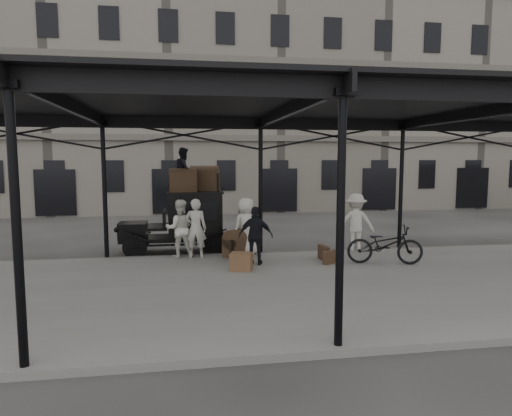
# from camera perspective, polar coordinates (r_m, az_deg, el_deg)

# --- Properties ---
(ground) EXTENTS (120.00, 120.00, 0.00)m
(ground) POSITION_cam_1_polar(r_m,az_deg,el_deg) (13.60, 2.00, -7.85)
(ground) COLOR #383533
(ground) RESTS_ON ground
(platform) EXTENTS (28.00, 8.00, 0.15)m
(platform) POSITION_cam_1_polar(r_m,az_deg,el_deg) (11.69, 3.93, -9.84)
(platform) COLOR slate
(platform) RESTS_ON ground
(canopy) EXTENTS (22.50, 9.00, 4.74)m
(canopy) POSITION_cam_1_polar(r_m,az_deg,el_deg) (11.58, 3.78, 12.62)
(canopy) COLOR black
(canopy) RESTS_ON ground
(building_frontage) EXTENTS (64.00, 8.00, 14.00)m
(building_frontage) POSITION_cam_1_polar(r_m,az_deg,el_deg) (31.26, -4.52, 12.99)
(building_frontage) COLOR slate
(building_frontage) RESTS_ON ground
(taxi) EXTENTS (3.65, 1.55, 2.18)m
(taxi) POSITION_cam_1_polar(r_m,az_deg,el_deg) (16.05, -8.76, -1.38)
(taxi) COLOR black
(taxi) RESTS_ON ground
(porter_left) EXTENTS (0.75, 0.55, 1.90)m
(porter_left) POSITION_cam_1_polar(r_m,az_deg,el_deg) (14.60, -7.55, -2.53)
(porter_left) COLOR beige
(porter_left) RESTS_ON platform
(porter_midleft) EXTENTS (0.93, 0.74, 1.85)m
(porter_midleft) POSITION_cam_1_polar(r_m,az_deg,el_deg) (14.79, -9.52, -2.53)
(porter_midleft) COLOR silver
(porter_midleft) RESTS_ON platform
(porter_centre) EXTENTS (1.10, 0.98, 1.89)m
(porter_centre) POSITION_cam_1_polar(r_m,az_deg,el_deg) (14.80, -1.25, -2.36)
(porter_centre) COLOR silver
(porter_centre) RESTS_ON platform
(porter_official) EXTENTS (1.10, 0.72, 1.74)m
(porter_official) POSITION_cam_1_polar(r_m,az_deg,el_deg) (13.54, -0.03, -3.49)
(porter_official) COLOR black
(porter_official) RESTS_ON platform
(porter_right) EXTENTS (1.41, 1.03, 1.96)m
(porter_right) POSITION_cam_1_polar(r_m,az_deg,el_deg) (16.00, 12.36, -1.73)
(porter_right) COLOR silver
(porter_right) RESTS_ON platform
(bicycle) EXTENTS (2.35, 1.33, 1.17)m
(bicycle) POSITION_cam_1_polar(r_m,az_deg,el_deg) (14.23, 15.81, -4.42)
(bicycle) COLOR black
(bicycle) RESTS_ON platform
(porter_roof) EXTENTS (0.62, 0.77, 1.49)m
(porter_roof) POSITION_cam_1_polar(r_m,az_deg,el_deg) (15.81, -8.97, 4.77)
(porter_roof) COLOR black
(porter_roof) RESTS_ON taxi
(steamer_trunk_roof_near) EXTENTS (0.94, 0.61, 0.66)m
(steamer_trunk_roof_near) POSITION_cam_1_polar(r_m,az_deg,el_deg) (15.68, -9.13, 3.24)
(steamer_trunk_roof_near) COLOR #4B3822
(steamer_trunk_roof_near) RESTS_ON taxi
(steamer_trunk_roof_far) EXTENTS (1.12, 0.86, 0.73)m
(steamer_trunk_roof_far) POSITION_cam_1_polar(r_m,az_deg,el_deg) (16.15, -6.47, 3.48)
(steamer_trunk_roof_far) COLOR #4B3822
(steamer_trunk_roof_far) RESTS_ON taxi
(steamer_trunk_platform) EXTENTS (1.15, 1.15, 0.74)m
(steamer_trunk_platform) POSITION_cam_1_polar(r_m,az_deg,el_deg) (14.86, -2.11, -4.59)
(steamer_trunk_platform) COLOR #4B3822
(steamer_trunk_platform) RESTS_ON platform
(wicker_hamper) EXTENTS (0.71, 0.62, 0.50)m
(wicker_hamper) POSITION_cam_1_polar(r_m,az_deg,el_deg) (12.98, -1.86, -6.72)
(wicker_hamper) COLOR brown
(wicker_hamper) RESTS_ON platform
(suitcase_upright) EXTENTS (0.22, 0.61, 0.45)m
(suitcase_upright) POSITION_cam_1_polar(r_m,az_deg,el_deg) (14.42, 8.46, -5.57)
(suitcase_upright) COLOR #4B3822
(suitcase_upright) RESTS_ON platform
(suitcase_flat) EXTENTS (0.59, 0.44, 0.40)m
(suitcase_flat) POSITION_cam_1_polar(r_m,az_deg,el_deg) (13.98, 9.37, -6.06)
(suitcase_flat) COLOR #4B3822
(suitcase_flat) RESTS_ON platform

